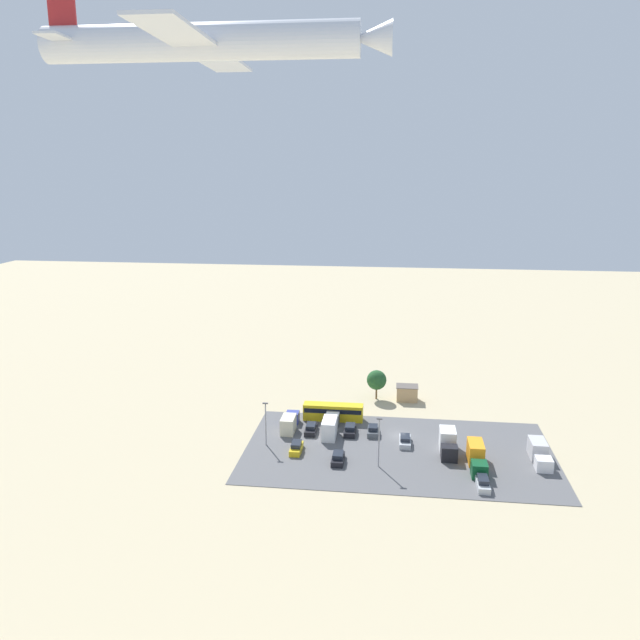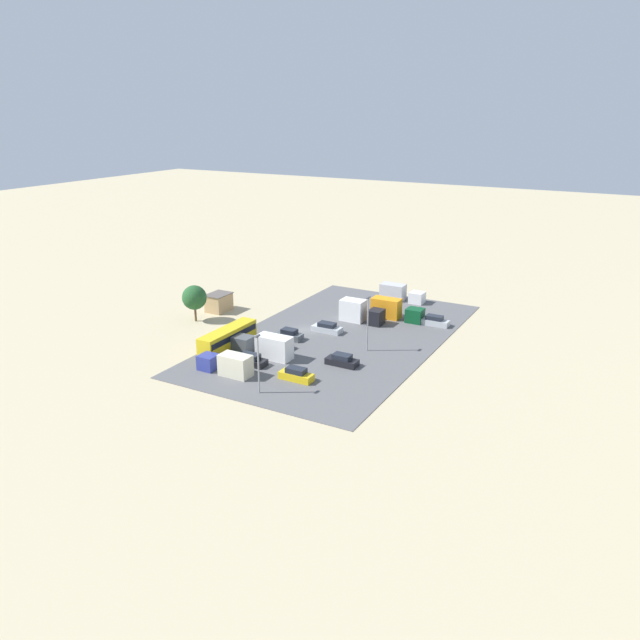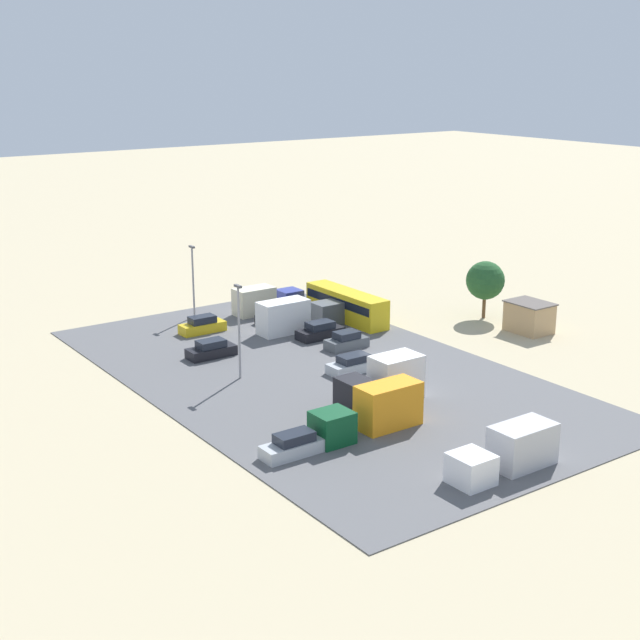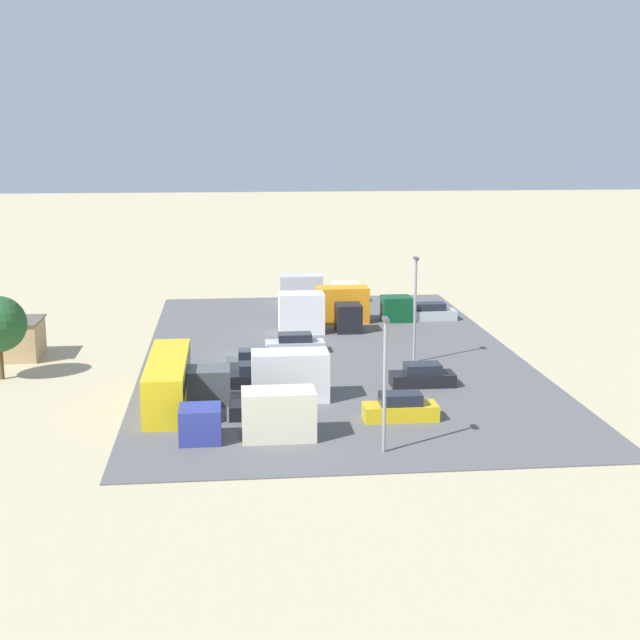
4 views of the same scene
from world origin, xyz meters
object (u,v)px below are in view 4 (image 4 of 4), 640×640
at_px(shed_building, 20,339).
at_px(parked_truck_3, 314,290).
at_px(parked_car_5, 267,407).
at_px(parked_car_1, 254,362).
at_px(parked_car_3, 422,376).
at_px(parked_car_6, 400,408).
at_px(parked_truck_0, 358,306).
at_px(parked_car_4, 295,344).
at_px(bus, 168,380).
at_px(parked_car_0, 430,313).
at_px(parked_truck_4, 257,417).
at_px(parked_truck_1, 267,378).
at_px(parked_car_2, 258,376).
at_px(parked_truck_2, 315,314).

xyz_separation_m(shed_building, parked_truck_3, (-20.65, 24.98, -0.15)).
bearing_deg(parked_car_5, parked_car_1, 2.48).
distance_m(parked_car_5, parked_truck_3, 38.25).
distance_m(parked_car_3, parked_car_6, 7.76).
xyz_separation_m(parked_car_6, parked_truck_0, (-28.84, 1.56, 0.81)).
bearing_deg(parked_car_4, parked_car_1, -31.81).
height_order(bus, parked_truck_3, bus).
xyz_separation_m(parked_car_0, parked_truck_4, (31.66, -17.32, 0.64)).
relative_size(parked_car_0, parked_car_3, 1.08).
distance_m(shed_building, parked_truck_1, 23.07).
distance_m(parked_car_2, parked_truck_0, 22.90).
height_order(shed_building, parked_car_2, shed_building).
height_order(parked_car_1, parked_car_4, parked_car_1).
height_order(parked_car_5, parked_car_6, parked_car_6).
relative_size(parked_car_0, parked_truck_3, 0.59).
xyz_separation_m(parked_truck_0, parked_truck_1, (24.07, -9.47, -0.01)).
bearing_deg(parked_car_1, parked_truck_2, 155.46).
bearing_deg(parked_car_3, parked_car_6, -22.26).
xyz_separation_m(shed_building, parked_car_6, (18.35, 26.56, -0.76)).
xyz_separation_m(shed_building, parked_truck_2, (-6.41, 23.70, 0.16)).
distance_m(parked_car_6, parked_truck_0, 28.89).
bearing_deg(parked_car_5, parked_car_6, -99.25).
bearing_deg(parked_car_0, parked_car_2, -39.11).
height_order(bus, parked_car_4, bus).
height_order(parked_car_0, parked_truck_1, parked_truck_1).
xyz_separation_m(parked_car_0, parked_truck_1, (24.21, -16.38, 0.82)).
distance_m(parked_car_4, parked_truck_0, 12.92).
distance_m(parked_car_1, parked_truck_2, 13.79).
relative_size(parked_car_0, parked_car_2, 1.03).
bearing_deg(shed_building, parked_car_2, 60.89).
relative_size(shed_building, parked_truck_3, 0.54).
bearing_deg(parked_truck_4, parked_car_0, -28.69).
bearing_deg(parked_car_6, parked_truck_3, 2.32).
relative_size(parked_car_2, parked_truck_0, 0.53).
bearing_deg(parked_car_2, parked_truck_3, 167.52).
height_order(parked_car_3, parked_truck_2, parked_truck_2).
relative_size(parked_car_3, parked_truck_2, 0.62).
xyz_separation_m(parked_car_1, parked_truck_0, (-16.59, 10.13, 0.83)).
bearing_deg(parked_car_0, parked_truck_0, -88.87).
height_order(parked_truck_0, parked_truck_4, parked_truck_0).
distance_m(parked_car_6, parked_truck_3, 39.04).
bearing_deg(parked_car_0, parked_car_1, -45.52).
bearing_deg(bus, parked_truck_1, 1.38).
bearing_deg(parked_truck_4, parked_car_6, -73.16).
xyz_separation_m(bus, parked_car_6, (4.62, 14.31, -0.95)).
relative_size(parked_car_2, parked_car_4, 0.98).
relative_size(parked_car_5, parked_truck_1, 0.51).
distance_m(parked_truck_3, parked_truck_4, 42.31).
xyz_separation_m(shed_building, parked_truck_1, (13.58, 18.65, 0.04)).
height_order(parked_truck_1, parked_truck_2, parked_truck_2).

